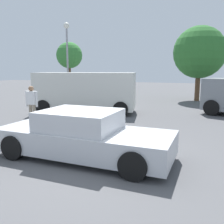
# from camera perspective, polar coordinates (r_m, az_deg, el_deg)

# --- Properties ---
(ground_plane) EXTENTS (80.00, 80.00, 0.00)m
(ground_plane) POSITION_cam_1_polar(r_m,az_deg,el_deg) (6.30, -5.36, -11.56)
(ground_plane) COLOR #515154
(sedan_foreground) EXTENTS (4.64, 1.89, 1.26)m
(sedan_foreground) POSITION_cam_1_polar(r_m,az_deg,el_deg) (6.50, -6.77, -5.53)
(sedan_foreground) COLOR #B7BABF
(sedan_foreground) RESTS_ON ground_plane
(van_white) EXTENTS (5.54, 3.17, 2.15)m
(van_white) POSITION_cam_1_polar(r_m,az_deg,el_deg) (13.33, -6.14, 4.85)
(van_white) COLOR silver
(van_white) RESTS_ON ground_plane
(pedestrian) EXTENTS (0.57, 0.29, 1.61)m
(pedestrian) POSITION_cam_1_polar(r_m,az_deg,el_deg) (11.17, -18.14, 2.41)
(pedestrian) COLOR gray
(pedestrian) RESTS_ON ground_plane
(light_post_mid) EXTENTS (0.44, 0.44, 5.75)m
(light_post_mid) POSITION_cam_1_polar(r_m,az_deg,el_deg) (19.35, -10.38, 14.55)
(light_post_mid) COLOR gray
(light_post_mid) RESTS_ON ground_plane
(tree_back_left) EXTENTS (3.24, 3.24, 5.73)m
(tree_back_left) POSITION_cam_1_polar(r_m,az_deg,el_deg) (32.11, -9.88, 12.82)
(tree_back_left) COLOR brown
(tree_back_left) RESTS_ON ground_plane
(tree_back_right) EXTENTS (3.78, 3.78, 5.44)m
(tree_back_right) POSITION_cam_1_polar(r_m,az_deg,el_deg) (19.48, 19.63, 12.88)
(tree_back_right) COLOR brown
(tree_back_right) RESTS_ON ground_plane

